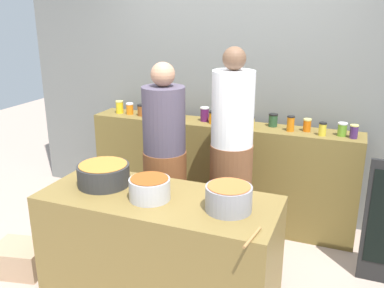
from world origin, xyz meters
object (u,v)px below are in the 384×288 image
Objects in this scene: preserve_jar_2 at (142,110)px; preserve_jar_5 at (181,112)px; preserve_jar_13 at (323,129)px; cook_in_cap at (231,165)px; preserve_jar_6 at (205,114)px; preserve_jar_10 at (273,120)px; preserve_jar_0 at (120,107)px; wooden_spoon at (252,237)px; preserve_jar_12 at (307,125)px; cooking_pot_center at (150,189)px; preserve_jar_3 at (162,112)px; preserve_jar_7 at (214,117)px; bread_crate at (21,258)px; preserve_jar_11 at (291,124)px; cooking_pot_right at (229,198)px; preserve_jar_1 at (130,109)px; preserve_jar_8 at (233,118)px; cooking_pot_left at (104,175)px; preserve_jar_9 at (250,122)px; preserve_jar_4 at (169,114)px; preserve_jar_14 at (342,129)px; preserve_jar_15 at (354,132)px.

preserve_jar_5 is (0.43, 0.05, 0.01)m from preserve_jar_2.
preserve_jar_13 is 0.07× the size of cook_in_cap.
preserve_jar_10 is at bearing 4.72° from preserve_jar_6.
preserve_jar_0 is 0.97m from preserve_jar_6.
wooden_spoon is (1.62, -1.69, -0.24)m from preserve_jar_2.
preserve_jar_12 is 0.17m from preserve_jar_13.
cooking_pot_center is at bearing 161.88° from wooden_spoon.
preserve_jar_3 is 0.88× the size of preserve_jar_7.
preserve_jar_5 and preserve_jar_6 have the same top height.
preserve_jar_10 reaches higher than bread_crate.
preserve_jar_5 is 1.12m from preserve_jar_11.
preserve_jar_5 is at bearing 176.76° from preserve_jar_11.
preserve_jar_2 is 0.69m from preserve_jar_6.
preserve_jar_7 reaches higher than bread_crate.
preserve_jar_6 is at bearing 3.59° from preserve_jar_3.
preserve_jar_10 is 1.49m from cooking_pot_right.
preserve_jar_6 is at bearing 2.58° from preserve_jar_2.
preserve_jar_1 reaches higher than preserve_jar_12.
wooden_spoon is (0.81, -1.67, -0.24)m from preserve_jar_7.
preserve_jar_10 is (1.13, 0.08, 0.01)m from preserve_jar_3.
preserve_jar_11 is 0.50× the size of cooking_pot_center.
preserve_jar_1 is 2.08m from cooking_pot_right.
preserve_jar_0 is 1.25× the size of preserve_jar_8.
cooking_pot_left is (0.15, -1.34, -0.16)m from preserve_jar_3.
preserve_jar_9 is 0.78× the size of preserve_jar_11.
preserve_jar_10 is 0.44× the size of cooking_pot_center.
preserve_jar_13 reaches higher than preserve_jar_8.
preserve_jar_9 is 0.66m from preserve_jar_13.
preserve_jar_5 is 1.00× the size of preserve_jar_11.
preserve_jar_5 is at bearing 42.41° from preserve_jar_4.
cooking_pot_left is 1.54× the size of wooden_spoon.
preserve_jar_0 is 1.55m from cook_in_cap.
cooking_pot_left is 1.27× the size of cooking_pot_right.
preserve_jar_0 is 1.10× the size of preserve_jar_1.
cooking_pot_right is (-0.45, -1.34, -0.16)m from preserve_jar_13.
bread_crate is (-0.62, -1.49, -0.98)m from preserve_jar_3.
preserve_jar_7 is 1.19m from preserve_jar_14.
preserve_jar_14 reaches higher than preserve_jar_4.
cooking_pot_right reaches higher than cooking_pot_left.
preserve_jar_0 is 1.26m from preserve_jar_8.
bread_crate is (-1.77, -0.10, -0.82)m from cooking_pot_right.
preserve_jar_8 is 0.89× the size of preserve_jar_15.
preserve_jar_0 is at bearing 176.63° from preserve_jar_2.
preserve_jar_7 is at bearing -10.00° from preserve_jar_5.
preserve_jar_10 is (1.37, 0.09, 0.00)m from preserve_jar_2.
bread_crate is (-2.48, -1.45, -0.98)m from preserve_jar_15.
cook_in_cap is (0.91, -0.54, -0.26)m from preserve_jar_3.
preserve_jar_15 reaches higher than cooking_pot_right.
preserve_jar_11 is (1.21, 0.02, 0.02)m from preserve_jar_4.
preserve_jar_8 is at bearing 2.69° from preserve_jar_3.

